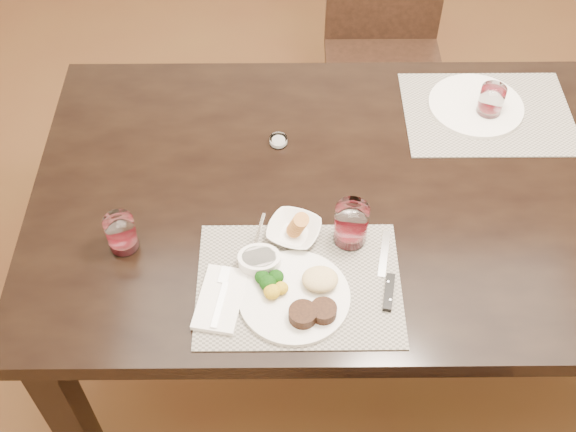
{
  "coord_description": "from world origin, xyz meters",
  "views": [
    {
      "loc": [
        -0.37,
        -1.21,
        2.1
      ],
      "look_at": [
        -0.36,
        -0.15,
        0.82
      ],
      "focal_mm": 45.0,
      "sensor_mm": 36.0,
      "label": 1
    }
  ],
  "objects_px": {
    "chair_far": "(384,41)",
    "steak_knife": "(388,283)",
    "dinner_plate": "(300,295)",
    "far_plate": "(476,106)",
    "wine_glass_near": "(351,226)",
    "cracker_bowl": "(294,231)"
  },
  "relations": [
    {
      "from": "cracker_bowl",
      "to": "dinner_plate",
      "type": "bearing_deg",
      "value": -86.89
    },
    {
      "from": "steak_knife",
      "to": "far_plate",
      "type": "height_order",
      "value": "same"
    },
    {
      "from": "wine_glass_near",
      "to": "far_plate",
      "type": "distance_m",
      "value": 0.6
    },
    {
      "from": "cracker_bowl",
      "to": "far_plate",
      "type": "height_order",
      "value": "cracker_bowl"
    },
    {
      "from": "dinner_plate",
      "to": "steak_knife",
      "type": "distance_m",
      "value": 0.2
    },
    {
      "from": "chair_far",
      "to": "far_plate",
      "type": "bearing_deg",
      "value": -75.2
    },
    {
      "from": "far_plate",
      "to": "chair_far",
      "type": "bearing_deg",
      "value": 104.8
    },
    {
      "from": "dinner_plate",
      "to": "wine_glass_near",
      "type": "height_order",
      "value": "wine_glass_near"
    },
    {
      "from": "chair_far",
      "to": "dinner_plate",
      "type": "distance_m",
      "value": 1.34
    },
    {
      "from": "dinner_plate",
      "to": "steak_knife",
      "type": "bearing_deg",
      "value": 19.67
    },
    {
      "from": "cracker_bowl",
      "to": "far_plate",
      "type": "relative_size",
      "value": 0.61
    },
    {
      "from": "wine_glass_near",
      "to": "cracker_bowl",
      "type": "bearing_deg",
      "value": 174.82
    },
    {
      "from": "cracker_bowl",
      "to": "wine_glass_near",
      "type": "relative_size",
      "value": 1.46
    },
    {
      "from": "chair_far",
      "to": "steak_knife",
      "type": "bearing_deg",
      "value": -96.21
    },
    {
      "from": "cracker_bowl",
      "to": "chair_far",
      "type": "bearing_deg",
      "value": 72.47
    },
    {
      "from": "dinner_plate",
      "to": "steak_knife",
      "type": "xyz_separation_m",
      "value": [
        0.2,
        0.04,
        -0.01
      ]
    },
    {
      "from": "far_plate",
      "to": "steak_knife",
      "type": "bearing_deg",
      "value": -117.05
    },
    {
      "from": "chair_far",
      "to": "steak_knife",
      "type": "distance_m",
      "value": 1.26
    },
    {
      "from": "chair_far",
      "to": "far_plate",
      "type": "relative_size",
      "value": 3.44
    },
    {
      "from": "steak_knife",
      "to": "wine_glass_near",
      "type": "height_order",
      "value": "wine_glass_near"
    },
    {
      "from": "steak_knife",
      "to": "far_plate",
      "type": "relative_size",
      "value": 0.87
    },
    {
      "from": "dinner_plate",
      "to": "far_plate",
      "type": "xyz_separation_m",
      "value": [
        0.5,
        0.63,
        -0.01
      ]
    }
  ]
}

